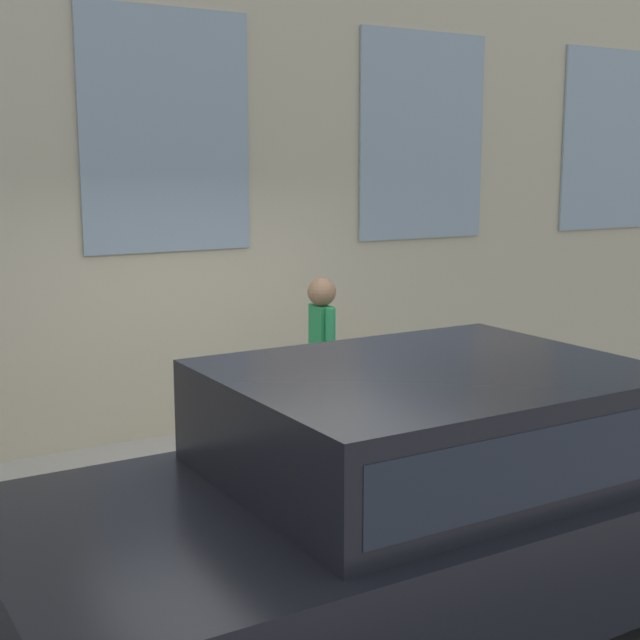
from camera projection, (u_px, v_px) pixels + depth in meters
The scene contains 5 objects.
ground_plane at pixel (302, 541), 6.19m from camera, with size 80.00×80.00×0.00m, color #514F4C.
sidewalk at pixel (230, 480), 7.15m from camera, with size 2.33×60.00×0.16m.
fire_hydrant at pixel (318, 431), 6.93m from camera, with size 0.28×0.41×0.74m.
person at pixel (322, 348), 7.49m from camera, with size 0.36×0.24×1.50m.
parked_car_charcoal_near at pixel (428, 488), 4.82m from camera, with size 1.98×4.57×1.53m.
Camera 1 is at (-5.06, 2.90, 2.58)m, focal length 50.00 mm.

